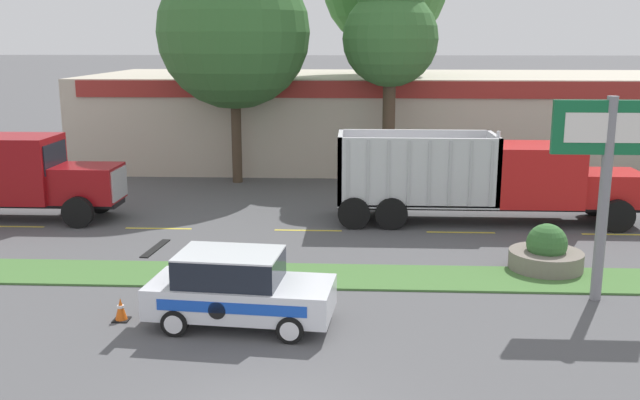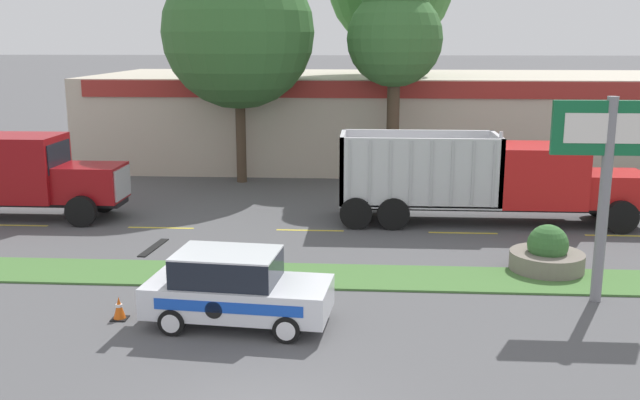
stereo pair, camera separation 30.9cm
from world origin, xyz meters
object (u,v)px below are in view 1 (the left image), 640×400
object	(u,v)px
store_sign_post	(608,156)
traffic_cone	(121,309)
dump_truck_trail	(509,181)
rally_car	(238,288)
stone_planter	(546,254)

from	to	relation	value
store_sign_post	traffic_cone	world-z (taller)	store_sign_post
traffic_cone	store_sign_post	bearing A→B (deg)	9.69
traffic_cone	dump_truck_trail	bearing A→B (deg)	41.73
dump_truck_trail	rally_car	world-z (taller)	dump_truck_trail
rally_car	stone_planter	xyz separation A→B (m)	(8.37, 4.48, -0.41)
rally_car	stone_planter	distance (m)	9.51
dump_truck_trail	store_sign_post	size ratio (longest dim) A/B	2.09
dump_truck_trail	stone_planter	distance (m)	5.77
store_sign_post	traffic_cone	bearing A→B (deg)	-170.31
dump_truck_trail	traffic_cone	bearing A→B (deg)	-138.27
store_sign_post	traffic_cone	xyz separation A→B (m)	(-11.94, -2.04, -3.51)
traffic_cone	rally_car	bearing A→B (deg)	-1.55
rally_car	traffic_cone	distance (m)	2.94
dump_truck_trail	traffic_cone	size ratio (longest dim) A/B	19.50
store_sign_post	rally_car	bearing A→B (deg)	-166.86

